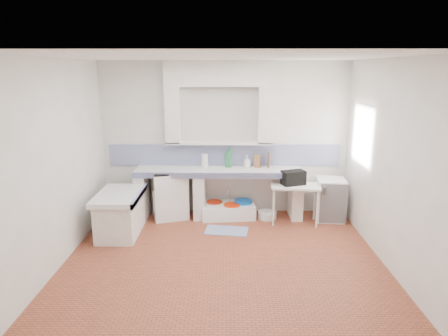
{
  "coord_description": "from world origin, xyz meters",
  "views": [
    {
      "loc": [
        0.05,
        -5.11,
        2.65
      ],
      "look_at": [
        0.0,
        1.0,
        1.1
      ],
      "focal_mm": 31.41,
      "sensor_mm": 36.0,
      "label": 1
    }
  ],
  "objects_px": {
    "stove": "(169,194)",
    "sink": "(228,211)",
    "side_table": "(295,204)",
    "fridge": "(330,199)"
  },
  "relations": [
    {
      "from": "stove",
      "to": "sink",
      "type": "height_order",
      "value": "stove"
    },
    {
      "from": "stove",
      "to": "sink",
      "type": "bearing_deg",
      "value": -19.26
    },
    {
      "from": "sink",
      "to": "fridge",
      "type": "xyz_separation_m",
      "value": [
        1.84,
        -0.08,
        0.26
      ]
    },
    {
      "from": "stove",
      "to": "side_table",
      "type": "xyz_separation_m",
      "value": [
        2.24,
        -0.28,
        -0.08
      ]
    },
    {
      "from": "stove",
      "to": "fridge",
      "type": "distance_m",
      "value": 2.91
    },
    {
      "from": "stove",
      "to": "side_table",
      "type": "distance_m",
      "value": 2.26
    },
    {
      "from": "stove",
      "to": "fridge",
      "type": "xyz_separation_m",
      "value": [
        2.9,
        -0.11,
        -0.05
      ]
    },
    {
      "from": "sink",
      "to": "fridge",
      "type": "height_order",
      "value": "fridge"
    },
    {
      "from": "sink",
      "to": "fridge",
      "type": "relative_size",
      "value": 1.27
    },
    {
      "from": "stove",
      "to": "side_table",
      "type": "bearing_deg",
      "value": -25.0
    }
  ]
}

